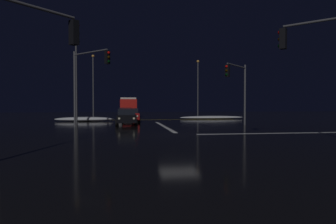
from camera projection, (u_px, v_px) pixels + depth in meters
ground at (179, 135)px, 19.03m from camera, size 120.00×120.00×0.10m
stop_line_north at (164, 126)px, 26.44m from camera, size 0.35×12.76×0.01m
centre_line_ns at (152, 120)px, 37.91m from camera, size 22.00×0.15×0.01m
crosswalk_bar_east at (287, 133)px, 20.12m from camera, size 12.76×0.40×0.01m
snow_bank_left_curb at (84, 119)px, 34.33m from camera, size 6.80×1.50×0.52m
snow_bank_right_curb at (212, 117)px, 40.02m from camera, size 8.95×1.50×0.43m
sedan_black at (127, 117)px, 28.03m from camera, size 2.02×4.33×1.57m
sedan_red at (131, 115)px, 33.43m from camera, size 2.02×4.33×1.57m
sedan_gray at (125, 113)px, 38.55m from camera, size 2.02×4.33×1.57m
box_truck at (128, 106)px, 45.95m from camera, size 2.68×8.28×3.08m
traffic_signal_nw at (87, 74)px, 24.52m from camera, size 3.34×3.34×6.65m
traffic_signal_sw at (34, 49)px, 11.10m from camera, size 2.58×2.58×6.00m
traffic_signal_ne at (238, 82)px, 26.48m from camera, size 3.07×3.07×5.79m
streetlamp_right_far at (198, 84)px, 48.90m from camera, size 0.44×0.44×9.47m
streetlamp_left_near at (76, 75)px, 30.62m from camera, size 0.44×0.44×8.74m
streetlamp_left_far at (93, 82)px, 46.43m from camera, size 0.44×0.44×9.94m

